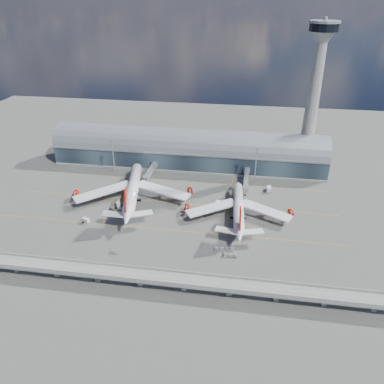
# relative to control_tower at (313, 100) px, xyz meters

# --- Properties ---
(ground) EXTENTS (500.00, 500.00, 0.00)m
(ground) POSITION_rel_control_tower_xyz_m (-85.00, -83.00, -51.64)
(ground) COLOR #474744
(ground) RESTS_ON ground
(taxi_lines) EXTENTS (200.00, 80.12, 0.01)m
(taxi_lines) POSITION_rel_control_tower_xyz_m (-85.00, -60.89, -51.63)
(taxi_lines) COLOR gold
(taxi_lines) RESTS_ON ground
(terminal) EXTENTS (200.00, 30.00, 28.00)m
(terminal) POSITION_rel_control_tower_xyz_m (-85.00, -5.01, -40.30)
(terminal) COLOR #1E2933
(terminal) RESTS_ON ground
(control_tower) EXTENTS (19.00, 19.00, 103.00)m
(control_tower) POSITION_rel_control_tower_xyz_m (0.00, 0.00, 0.00)
(control_tower) COLOR gray
(control_tower) RESTS_ON ground
(guideway) EXTENTS (220.00, 8.50, 7.20)m
(guideway) POSITION_rel_control_tower_xyz_m (-85.00, -138.00, -46.34)
(guideway) COLOR gray
(guideway) RESTS_ON ground
(floodlight_mast_left) EXTENTS (3.00, 0.70, 25.70)m
(floodlight_mast_left) POSITION_rel_control_tower_xyz_m (-135.00, -28.00, -38.00)
(floodlight_mast_left) COLOR gray
(floodlight_mast_left) RESTS_ON ground
(floodlight_mast_right) EXTENTS (3.00, 0.70, 25.70)m
(floodlight_mast_right) POSITION_rel_control_tower_xyz_m (-35.00, -28.00, -38.00)
(floodlight_mast_right) COLOR gray
(floodlight_mast_right) RESTS_ON ground
(airliner_left) EXTENTS (75.33, 79.33, 24.31)m
(airliner_left) POSITION_rel_control_tower_xyz_m (-110.75, -63.36, -44.69)
(airliner_left) COLOR white
(airliner_left) RESTS_ON ground
(airliner_right) EXTENTS (64.00, 66.89, 21.22)m
(airliner_right) POSITION_rel_control_tower_xyz_m (-44.13, -73.26, -46.13)
(airliner_right) COLOR white
(airliner_right) RESTS_ON ground
(jet_bridge_left) EXTENTS (4.40, 28.00, 7.25)m
(jet_bridge_left) POSITION_rel_control_tower_xyz_m (-107.77, -29.88, -46.46)
(jet_bridge_left) COLOR gray
(jet_bridge_left) RESTS_ON ground
(jet_bridge_right) EXTENTS (4.40, 32.00, 7.25)m
(jet_bridge_right) POSITION_rel_control_tower_xyz_m (-40.73, -31.82, -46.46)
(jet_bridge_right) COLOR gray
(jet_bridge_right) RESTS_ON ground
(service_truck_0) EXTENTS (4.65, 6.81, 2.70)m
(service_truck_0) POSITION_rel_control_tower_xyz_m (-116.96, -73.66, -50.24)
(service_truck_0) COLOR silver
(service_truck_0) RESTS_ON ground
(service_truck_1) EXTENTS (5.02, 3.71, 2.65)m
(service_truck_1) POSITION_rel_control_tower_xyz_m (-129.98, -92.80, -50.30)
(service_truck_1) COLOR silver
(service_truck_1) RESTS_ON ground
(service_truck_2) EXTENTS (9.14, 6.35, 3.24)m
(service_truck_2) POSITION_rel_control_tower_xyz_m (-66.30, -74.58, -49.95)
(service_truck_2) COLOR silver
(service_truck_2) RESTS_ON ground
(service_truck_3) EXTENTS (3.51, 6.37, 2.91)m
(service_truck_3) POSITION_rel_control_tower_xyz_m (-57.44, -63.62, -50.15)
(service_truck_3) COLOR silver
(service_truck_3) RESTS_ON ground
(service_truck_4) EXTENTS (3.08, 5.65, 3.17)m
(service_truck_4) POSITION_rel_control_tower_xyz_m (-25.48, -39.04, -50.04)
(service_truck_4) COLOR silver
(service_truck_4) RESTS_ON ground
(service_truck_5) EXTENTS (5.89, 6.26, 3.01)m
(service_truck_5) POSITION_rel_control_tower_xyz_m (-92.96, -50.57, -50.10)
(service_truck_5) COLOR silver
(service_truck_5) RESTS_ON ground
(cargo_train_0) EXTENTS (4.62, 2.66, 1.49)m
(cargo_train_0) POSITION_rel_control_tower_xyz_m (-104.23, -117.98, -50.86)
(cargo_train_0) COLOR gray
(cargo_train_0) RESTS_ON ground
(cargo_train_1) EXTENTS (7.45, 1.92, 1.65)m
(cargo_train_1) POSITION_rel_control_tower_xyz_m (-45.82, -111.55, -50.77)
(cargo_train_1) COLOR gray
(cargo_train_1) RESTS_ON ground
(cargo_train_2) EXTENTS (10.11, 2.92, 1.66)m
(cargo_train_2) POSITION_rel_control_tower_xyz_m (-49.46, -106.82, -50.77)
(cargo_train_2) COLOR gray
(cargo_train_2) RESTS_ON ground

